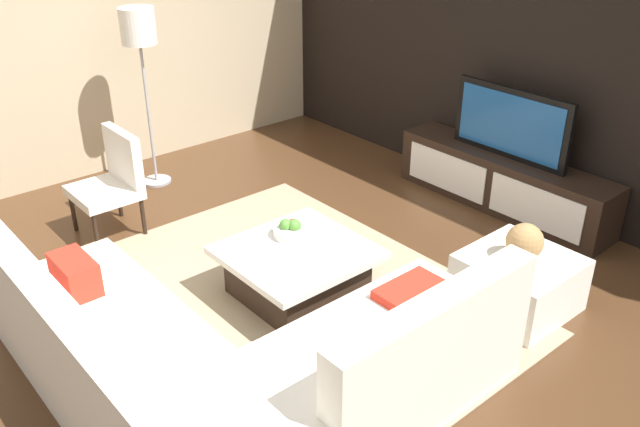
% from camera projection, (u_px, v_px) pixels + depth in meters
% --- Properties ---
extents(ground_plane, '(14.00, 14.00, 0.00)m').
position_uv_depth(ground_plane, '(296.00, 306.00, 4.78)').
color(ground_plane, '#4C301C').
extents(feature_wall_back, '(6.40, 0.12, 2.80)m').
position_uv_depth(feature_wall_back, '(541.00, 49.00, 5.70)').
color(feature_wall_back, black).
rests_on(feature_wall_back, ground).
extents(side_wall_left, '(0.12, 5.20, 2.80)m').
position_uv_depth(side_wall_left, '(100.00, 29.00, 6.41)').
color(side_wall_left, '#C6B28E').
rests_on(side_wall_left, ground).
extents(area_rug, '(3.15, 2.40, 0.01)m').
position_uv_depth(area_rug, '(287.00, 299.00, 4.85)').
color(area_rug, tan).
rests_on(area_rug, ground).
extents(media_console, '(2.07, 0.44, 0.50)m').
position_uv_depth(media_console, '(503.00, 182.00, 6.05)').
color(media_console, black).
rests_on(media_console, ground).
extents(television, '(1.14, 0.06, 0.61)m').
position_uv_depth(television, '(511.00, 123.00, 5.79)').
color(television, black).
rests_on(television, media_console).
extents(sectional_couch, '(2.48, 2.33, 0.83)m').
position_uv_depth(sectional_couch, '(229.00, 364.00, 3.78)').
color(sectional_couch, white).
rests_on(sectional_couch, ground).
extents(coffee_table, '(0.93, 0.96, 0.38)m').
position_uv_depth(coffee_table, '(297.00, 271.00, 4.82)').
color(coffee_table, black).
rests_on(coffee_table, ground).
extents(accent_chair_near, '(0.53, 0.50, 0.87)m').
position_uv_depth(accent_chair_near, '(113.00, 177.00, 5.57)').
color(accent_chair_near, black).
rests_on(accent_chair_near, ground).
extents(floor_lamp, '(0.32, 0.32, 1.68)m').
position_uv_depth(floor_lamp, '(139.00, 38.00, 6.00)').
color(floor_lamp, '#A5A5AA').
rests_on(floor_lamp, ground).
extents(ottoman, '(0.70, 0.70, 0.40)m').
position_uv_depth(ottoman, '(518.00, 282.00, 4.69)').
color(ottoman, white).
rests_on(ottoman, ground).
extents(fruit_bowl, '(0.28, 0.28, 0.14)m').
position_uv_depth(fruit_bowl, '(292.00, 230.00, 4.89)').
color(fruit_bowl, silver).
rests_on(fruit_bowl, coffee_table).
extents(decorative_ball, '(0.25, 0.25, 0.25)m').
position_uv_depth(decorative_ball, '(525.00, 242.00, 4.54)').
color(decorative_ball, '#AD8451').
rests_on(decorative_ball, ottoman).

